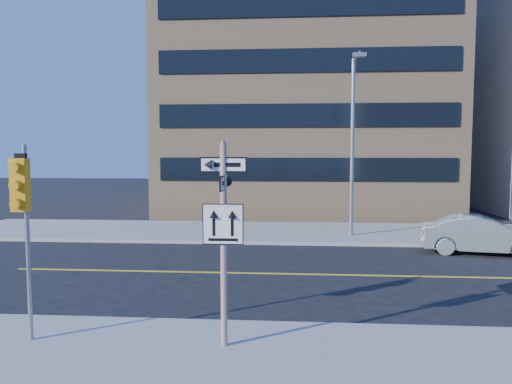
# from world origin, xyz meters

# --- Properties ---
(ground) EXTENTS (120.00, 120.00, 0.00)m
(ground) POSITION_xyz_m (0.00, 0.00, 0.00)
(ground) COLOR black
(ground) RESTS_ON ground
(sign_pole) EXTENTS (0.92, 0.92, 4.06)m
(sign_pole) POSITION_xyz_m (0.00, -2.51, 2.44)
(sign_pole) COLOR beige
(sign_pole) RESTS_ON near_sidewalk
(traffic_signal) EXTENTS (0.32, 0.45, 4.00)m
(traffic_signal) POSITION_xyz_m (-4.00, -2.66, 3.03)
(traffic_signal) COLOR gray
(traffic_signal) RESTS_ON near_sidewalk
(parked_car_b) EXTENTS (2.39, 4.77, 1.50)m
(parked_car_b) POSITION_xyz_m (8.68, 7.80, 0.75)
(parked_car_b) COLOR gray
(parked_car_b) RESTS_ON ground
(streetlight_a) EXTENTS (0.55, 2.25, 8.00)m
(streetlight_a) POSITION_xyz_m (4.00, 10.76, 4.76)
(streetlight_a) COLOR gray
(streetlight_a) RESTS_ON far_sidewalk
(building_brick) EXTENTS (18.00, 18.00, 18.00)m
(building_brick) POSITION_xyz_m (2.00, 25.00, 9.00)
(building_brick) COLOR tan
(building_brick) RESTS_ON ground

